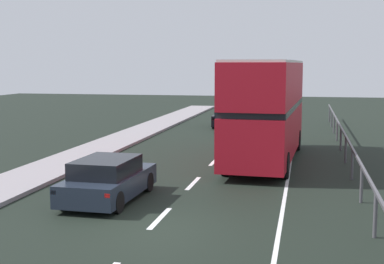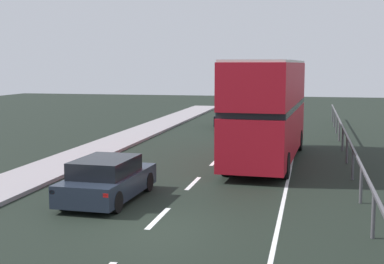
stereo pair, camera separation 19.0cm
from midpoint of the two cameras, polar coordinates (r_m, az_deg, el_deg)
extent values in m
cube|color=black|center=(14.64, -4.06, -10.04)|extent=(74.99, 120.00, 0.10)
cube|color=silver|center=(15.39, -3.18, -8.97)|extent=(0.16, 2.18, 0.01)
cube|color=silver|center=(19.70, 0.41, -5.38)|extent=(0.16, 2.18, 0.01)
cube|color=silver|center=(24.12, 2.67, -3.08)|extent=(0.16, 2.18, 0.01)
cube|color=silver|center=(28.58, 4.23, -1.49)|extent=(0.16, 2.18, 0.01)
cube|color=silver|center=(33.08, 5.36, -0.33)|extent=(0.16, 2.18, 0.01)
cube|color=silver|center=(37.59, 6.22, 0.55)|extent=(0.16, 2.18, 0.01)
cube|color=silver|center=(42.12, 6.89, 1.25)|extent=(0.16, 2.18, 0.01)
cube|color=silver|center=(22.83, 10.48, -3.77)|extent=(0.12, 46.00, 0.01)
cube|color=#4A484D|center=(22.69, 16.44, -1.09)|extent=(0.08, 42.00, 0.08)
cylinder|color=#4A484D|center=(14.25, 18.80, -8.29)|extent=(0.10, 0.10, 1.14)
cylinder|color=#4A484D|center=(17.63, 17.55, -5.31)|extent=(0.10, 0.10, 1.14)
cylinder|color=#4A484D|center=(21.06, 16.72, -3.29)|extent=(0.10, 0.10, 1.14)
cylinder|color=#4A484D|center=(24.50, 16.12, -1.84)|extent=(0.10, 0.10, 1.14)
cylinder|color=#4A484D|center=(27.96, 15.67, -0.75)|extent=(0.10, 0.10, 1.14)
cylinder|color=#4A484D|center=(31.42, 15.32, 0.10)|extent=(0.10, 0.10, 1.14)
cylinder|color=#4A484D|center=(34.90, 15.03, 0.79)|extent=(0.10, 0.10, 1.14)
cylinder|color=#4A484D|center=(38.38, 14.80, 1.35)|extent=(0.10, 0.10, 1.14)
cylinder|color=#4A484D|center=(41.86, 14.61, 1.81)|extent=(0.10, 0.10, 1.14)
cube|color=#AA111F|center=(24.08, 8.09, 0.06)|extent=(2.96, 10.14, 1.98)
cube|color=black|center=(23.97, 8.14, 2.69)|extent=(2.96, 9.74, 0.24)
cube|color=#AA111F|center=(23.92, 8.18, 5.08)|extent=(2.96, 10.14, 1.76)
cube|color=silver|center=(23.91, 8.22, 7.30)|extent=(2.90, 9.93, 0.10)
cube|color=black|center=(29.01, 9.33, 1.42)|extent=(2.22, 0.15, 1.39)
cube|color=yellow|center=(28.87, 9.42, 6.26)|extent=(1.48, 0.11, 0.28)
cylinder|color=black|center=(27.89, 6.67, -0.70)|extent=(0.33, 1.01, 1.00)
cylinder|color=black|center=(27.65, 11.33, -0.86)|extent=(0.33, 1.01, 1.00)
cylinder|color=black|center=(21.05, 3.82, -3.21)|extent=(0.33, 1.01, 1.00)
cylinder|color=black|center=(20.73, 10.00, -3.46)|extent=(0.33, 1.01, 1.00)
cube|color=#202835|center=(17.47, -8.44, -5.38)|extent=(1.96, 4.26, 0.66)
cube|color=black|center=(17.16, -8.74, -3.59)|extent=(1.68, 2.36, 0.52)
cube|color=red|center=(15.95, -14.05, -6.10)|extent=(0.16, 0.07, 0.12)
cube|color=red|center=(15.26, -8.62, -6.56)|extent=(0.16, 0.07, 0.12)
cylinder|color=black|center=(19.09, -9.12, -4.91)|extent=(0.22, 0.65, 0.64)
cylinder|color=black|center=(18.50, -4.36, -5.22)|extent=(0.22, 0.65, 0.64)
cylinder|color=black|center=(16.62, -12.97, -6.80)|extent=(0.22, 0.65, 0.64)
cylinder|color=black|center=(15.94, -7.59, -7.28)|extent=(0.22, 0.65, 0.64)
cube|color=black|center=(37.70, 4.22, 1.40)|extent=(2.01, 4.62, 0.70)
cube|color=black|center=(37.42, 4.20, 2.34)|extent=(1.70, 2.57, 0.56)
cube|color=red|center=(35.56, 2.60, 1.36)|extent=(0.16, 0.07, 0.12)
cube|color=red|center=(35.40, 5.16, 1.31)|extent=(0.16, 0.07, 0.12)
cylinder|color=black|center=(39.36, 3.25, 1.34)|extent=(0.23, 0.65, 0.64)
cylinder|color=black|center=(39.21, 5.63, 1.30)|extent=(0.23, 0.65, 0.64)
cylinder|color=black|center=(36.26, 2.69, 0.85)|extent=(0.23, 0.65, 0.64)
cylinder|color=black|center=(36.10, 5.27, 0.80)|extent=(0.23, 0.65, 0.64)
camera|label=1|loc=(0.10, -89.72, 0.03)|focal=51.02mm
camera|label=2|loc=(0.10, 90.28, -0.03)|focal=51.02mm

